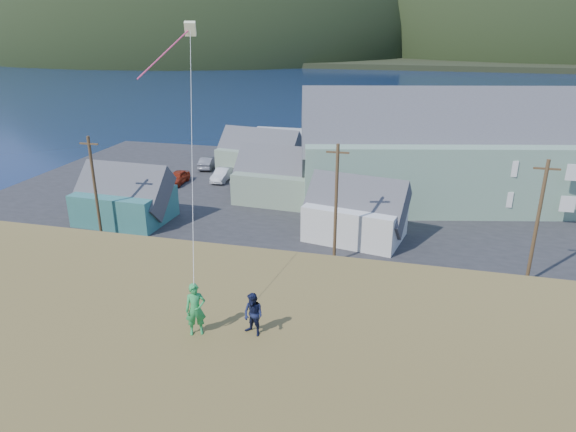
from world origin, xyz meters
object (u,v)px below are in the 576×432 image
at_px(lodge, 502,152).
at_px(shed_teal, 124,196).
at_px(shed_white, 356,211).
at_px(kite_flyer_green, 196,309).
at_px(shed_palegreen_far, 259,153).
at_px(wharf, 329,142).
at_px(shed_palegreen_near, 282,177).
at_px(kite_flyer_navy, 253,315).

relative_size(lodge, shed_teal, 4.81).
relative_size(shed_white, kite_flyer_green, 4.92).
bearing_deg(shed_palegreen_far, wharf, 80.11).
bearing_deg(lodge, shed_palegreen_near, 179.90).
bearing_deg(lodge, shed_white, -147.83).
distance_m(shed_palegreen_far, kite_flyer_green, 44.73).
height_order(wharf, kite_flyer_navy, kite_flyer_navy).
xyz_separation_m(lodge, kite_flyer_navy, (-12.71, -37.97, 2.77)).
xyz_separation_m(shed_palegreen_near, kite_flyer_navy, (7.78, -33.20, 5.45)).
distance_m(wharf, shed_white, 34.54).
bearing_deg(wharf, shed_white, -76.81).
height_order(shed_palegreen_far, kite_flyer_green, kite_flyer_green).
relative_size(shed_teal, kite_flyer_navy, 5.64).
height_order(wharf, shed_palegreen_near, shed_palegreen_near).
distance_m(kite_flyer_green, kite_flyer_navy, 1.85).
height_order(lodge, kite_flyer_green, lodge).
bearing_deg(shed_white, kite_flyer_navy, -79.90).
bearing_deg(lodge, shed_palegreen_far, 156.71).
relative_size(lodge, kite_flyer_green, 22.25).
relative_size(shed_teal, shed_white, 0.94).
xyz_separation_m(shed_white, kite_flyer_navy, (-0.40, -25.50, 5.50)).
relative_size(wharf, shed_white, 2.97).
distance_m(wharf, shed_palegreen_far, 17.54).
bearing_deg(shed_white, wharf, 114.19).
xyz_separation_m(kite_flyer_green, kite_flyer_navy, (1.80, 0.40, -0.16)).
relative_size(wharf, shed_palegreen_near, 2.77).
height_order(lodge, shed_white, lodge).
bearing_deg(kite_flyer_navy, shed_palegreen_far, 129.65).
distance_m(shed_teal, shed_palegreen_near, 14.90).
distance_m(shed_palegreen_near, shed_white, 11.23).
height_order(wharf, shed_teal, shed_teal).
xyz_separation_m(lodge, shed_teal, (-32.57, -13.50, -2.79)).
bearing_deg(shed_palegreen_far, kite_flyer_navy, -64.57).
distance_m(wharf, kite_flyer_navy, 60.01).
bearing_deg(shed_palegreen_near, shed_teal, -140.48).
xyz_separation_m(wharf, shed_palegreen_far, (-5.49, -16.54, 1.99)).
distance_m(lodge, shed_palegreen_far, 26.21).
bearing_deg(kite_flyer_green, shed_white, 58.95).
bearing_deg(lodge, kite_flyer_green, -123.91).
height_order(shed_white, shed_palegreen_far, shed_palegreen_far).
distance_m(shed_palegreen_far, kite_flyer_navy, 44.81).
xyz_separation_m(shed_teal, shed_palegreen_near, (12.08, 8.73, 0.11)).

